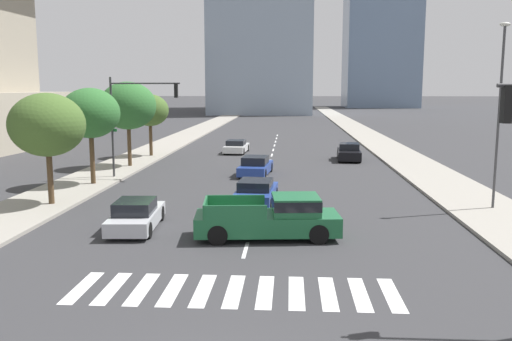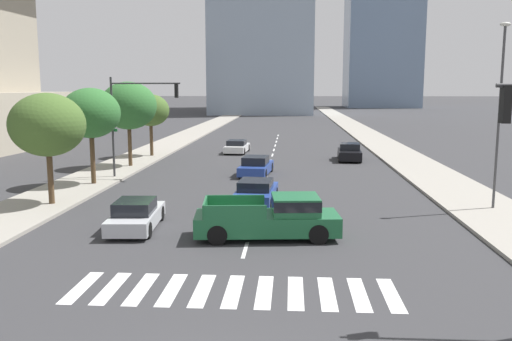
{
  "view_description": "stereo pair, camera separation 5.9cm",
  "coord_description": "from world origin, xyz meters",
  "px_view_note": "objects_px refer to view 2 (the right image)",
  "views": [
    {
      "loc": [
        1.57,
        -8.72,
        5.8
      ],
      "look_at": [
        0.0,
        16.0,
        2.0
      ],
      "focal_mm": 37.63,
      "sensor_mm": 36.0,
      "label": 1
    },
    {
      "loc": [
        1.63,
        -8.72,
        5.8
      ],
      "look_at": [
        0.0,
        16.0,
        2.0
      ],
      "focal_mm": 37.63,
      "sensor_mm": 36.0,
      "label": 2
    }
  ],
  "objects_px": {
    "sedan_white_0": "(237,147)",
    "street_tree_second": "(91,113)",
    "street_tree_nearest": "(47,125)",
    "sedan_blue_1": "(256,193)",
    "traffic_signal_far": "(136,109)",
    "sedan_silver_2": "(136,215)",
    "sedan_black_4": "(349,153)",
    "pickup_truck": "(274,217)",
    "street_tree_third": "(128,106)",
    "street_tree_fourth": "(151,110)",
    "street_lamp_east": "(500,104)",
    "sedan_blue_3": "(256,166)"
  },
  "relations": [
    {
      "from": "sedan_white_0",
      "to": "street_tree_second",
      "type": "relative_size",
      "value": 0.76
    },
    {
      "from": "street_tree_nearest",
      "to": "sedan_blue_1",
      "type": "bearing_deg",
      "value": 5.38
    },
    {
      "from": "traffic_signal_far",
      "to": "sedan_silver_2",
      "type": "bearing_deg",
      "value": -74.43
    },
    {
      "from": "street_tree_nearest",
      "to": "sedan_silver_2",
      "type": "bearing_deg",
      "value": -36.32
    },
    {
      "from": "sedan_black_4",
      "to": "street_tree_nearest",
      "type": "relative_size",
      "value": 0.8
    },
    {
      "from": "sedan_blue_1",
      "to": "sedan_black_4",
      "type": "height_order",
      "value": "sedan_black_4"
    },
    {
      "from": "street_tree_second",
      "to": "pickup_truck",
      "type": "bearing_deg",
      "value": -43.55
    },
    {
      "from": "sedan_black_4",
      "to": "street_tree_third",
      "type": "relative_size",
      "value": 0.71
    },
    {
      "from": "sedan_black_4",
      "to": "street_tree_fourth",
      "type": "height_order",
      "value": "street_tree_fourth"
    },
    {
      "from": "street_tree_fourth",
      "to": "street_lamp_east",
      "type": "bearing_deg",
      "value": -41.23
    },
    {
      "from": "sedan_white_0",
      "to": "sedan_blue_1",
      "type": "height_order",
      "value": "sedan_blue_1"
    },
    {
      "from": "sedan_white_0",
      "to": "street_tree_nearest",
      "type": "height_order",
      "value": "street_tree_nearest"
    },
    {
      "from": "sedan_silver_2",
      "to": "traffic_signal_far",
      "type": "distance_m",
      "value": 13.38
    },
    {
      "from": "pickup_truck",
      "to": "sedan_blue_1",
      "type": "relative_size",
      "value": 1.29
    },
    {
      "from": "pickup_truck",
      "to": "street_tree_nearest",
      "type": "height_order",
      "value": "street_tree_nearest"
    },
    {
      "from": "sedan_silver_2",
      "to": "street_tree_fourth",
      "type": "height_order",
      "value": "street_tree_fourth"
    },
    {
      "from": "pickup_truck",
      "to": "sedan_blue_1",
      "type": "distance_m",
      "value": 5.99
    },
    {
      "from": "sedan_silver_2",
      "to": "pickup_truck",
      "type": "bearing_deg",
      "value": -103.11
    },
    {
      "from": "traffic_signal_far",
      "to": "street_tree_second",
      "type": "bearing_deg",
      "value": -127.11
    },
    {
      "from": "pickup_truck",
      "to": "sedan_blue_1",
      "type": "bearing_deg",
      "value": 95.09
    },
    {
      "from": "sedan_black_4",
      "to": "street_tree_third",
      "type": "height_order",
      "value": "street_tree_third"
    },
    {
      "from": "sedan_black_4",
      "to": "street_tree_third",
      "type": "distance_m",
      "value": 17.84
    },
    {
      "from": "pickup_truck",
      "to": "sedan_black_4",
      "type": "distance_m",
      "value": 23.99
    },
    {
      "from": "sedan_blue_1",
      "to": "street_tree_fourth",
      "type": "xyz_separation_m",
      "value": [
        -10.11,
        18.34,
        3.36
      ]
    },
    {
      "from": "sedan_blue_1",
      "to": "sedan_black_4",
      "type": "bearing_deg",
      "value": -16.21
    },
    {
      "from": "sedan_white_0",
      "to": "sedan_silver_2",
      "type": "relative_size",
      "value": 0.99
    },
    {
      "from": "street_tree_third",
      "to": "street_tree_nearest",
      "type": "bearing_deg",
      "value": -90.0
    },
    {
      "from": "sedan_blue_1",
      "to": "street_tree_fourth",
      "type": "distance_m",
      "value": 21.21
    },
    {
      "from": "street_tree_third",
      "to": "sedan_white_0",
      "type": "bearing_deg",
      "value": 54.31
    },
    {
      "from": "sedan_blue_3",
      "to": "street_tree_nearest",
      "type": "xyz_separation_m",
      "value": [
        -9.48,
        -10.39,
        3.45
      ]
    },
    {
      "from": "street_tree_fourth",
      "to": "street_tree_nearest",
      "type": "bearing_deg",
      "value": -90.0
    },
    {
      "from": "pickup_truck",
      "to": "sedan_silver_2",
      "type": "xyz_separation_m",
      "value": [
        -5.77,
        0.95,
        -0.24
      ]
    },
    {
      "from": "pickup_truck",
      "to": "street_tree_second",
      "type": "xyz_separation_m",
      "value": [
        -11.19,
        10.64,
        3.53
      ]
    },
    {
      "from": "traffic_signal_far",
      "to": "street_tree_second",
      "type": "xyz_separation_m",
      "value": [
        -1.99,
        -2.63,
        -0.15
      ]
    },
    {
      "from": "street_tree_nearest",
      "to": "sedan_blue_3",
      "type": "bearing_deg",
      "value": 47.63
    },
    {
      "from": "pickup_truck",
      "to": "sedan_white_0",
      "type": "bearing_deg",
      "value": 93.35
    },
    {
      "from": "sedan_silver_2",
      "to": "traffic_signal_far",
      "type": "xyz_separation_m",
      "value": [
        -3.43,
        12.33,
        3.92
      ]
    },
    {
      "from": "sedan_blue_1",
      "to": "sedan_blue_3",
      "type": "height_order",
      "value": "sedan_blue_1"
    },
    {
      "from": "sedan_white_0",
      "to": "street_lamp_east",
      "type": "bearing_deg",
      "value": -143.4
    },
    {
      "from": "sedan_silver_2",
      "to": "sedan_white_0",
      "type": "bearing_deg",
      "value": -7.0
    },
    {
      "from": "pickup_truck",
      "to": "sedan_black_4",
      "type": "bearing_deg",
      "value": 71.63
    },
    {
      "from": "sedan_white_0",
      "to": "sedan_black_4",
      "type": "bearing_deg",
      "value": -110.9
    },
    {
      "from": "street_tree_third",
      "to": "traffic_signal_far",
      "type": "bearing_deg",
      "value": -67.65
    },
    {
      "from": "sedan_black_4",
      "to": "street_tree_fourth",
      "type": "relative_size",
      "value": 0.84
    },
    {
      "from": "street_tree_second",
      "to": "street_tree_third",
      "type": "xyz_separation_m",
      "value": [
        0.0,
        7.47,
        0.2
      ]
    },
    {
      "from": "sedan_white_0",
      "to": "street_tree_fourth",
      "type": "distance_m",
      "value": 8.5
    },
    {
      "from": "pickup_truck",
      "to": "street_tree_second",
      "type": "distance_m",
      "value": 15.85
    },
    {
      "from": "street_tree_third",
      "to": "street_tree_fourth",
      "type": "relative_size",
      "value": 1.19
    },
    {
      "from": "pickup_truck",
      "to": "sedan_silver_2",
      "type": "relative_size",
      "value": 1.32
    },
    {
      "from": "sedan_blue_3",
      "to": "traffic_signal_far",
      "type": "distance_m",
      "value": 8.7
    }
  ]
}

